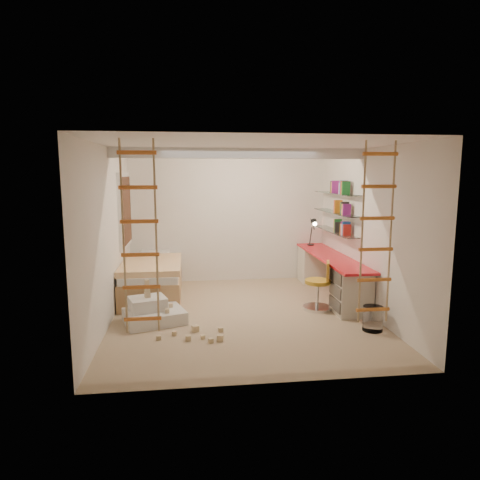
{
  "coord_description": "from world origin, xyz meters",
  "views": [
    {
      "loc": [
        -0.83,
        -6.44,
        2.21
      ],
      "look_at": [
        0.0,
        0.3,
        1.15
      ],
      "focal_mm": 32.0,
      "sensor_mm": 36.0,
      "label": 1
    }
  ],
  "objects": [
    {
      "name": "ceiling_beam",
      "position": [
        0.0,
        0.3,
        2.52
      ],
      "size": [
        4.0,
        0.18,
        0.16
      ],
      "primitive_type": "cube",
      "color": "white",
      "rests_on": "ceiling"
    },
    {
      "name": "task_lamp",
      "position": [
        1.67,
        1.82,
        1.14
      ],
      "size": [
        0.14,
        0.36,
        0.57
      ],
      "color": "black",
      "rests_on": "desk"
    },
    {
      "name": "bed",
      "position": [
        -1.48,
        1.23,
        0.33
      ],
      "size": [
        1.02,
        2.0,
        0.69
      ],
      "color": "#AD7F51",
      "rests_on": "floor"
    },
    {
      "name": "shelves",
      "position": [
        1.87,
        1.13,
        1.5
      ],
      "size": [
        0.25,
        1.8,
        0.71
      ],
      "color": "white",
      "rests_on": "wall_right"
    },
    {
      "name": "books",
      "position": [
        1.87,
        1.13,
        1.62
      ],
      "size": [
        0.14,
        0.58,
        0.92
      ],
      "color": "red",
      "rests_on": "shelves"
    },
    {
      "name": "desk",
      "position": [
        1.72,
        0.86,
        0.4
      ],
      "size": [
        0.56,
        2.8,
        0.75
      ],
      "color": "red",
      "rests_on": "floor"
    },
    {
      "name": "floor",
      "position": [
        0.0,
        0.0,
        0.0
      ],
      "size": [
        4.5,
        4.5,
        0.0
      ],
      "primitive_type": "plane",
      "color": "tan",
      "rests_on": "ground"
    },
    {
      "name": "toy_blocks",
      "position": [
        -1.01,
        -0.58,
        0.19
      ],
      "size": [
        1.26,
        1.07,
        0.65
      ],
      "color": "#CCB284",
      "rests_on": "floor"
    },
    {
      "name": "window_frame",
      "position": [
        -1.97,
        1.5,
        1.55
      ],
      "size": [
        0.06,
        1.15,
        1.35
      ],
      "primitive_type": "cube",
      "color": "white",
      "rests_on": "wall_left"
    },
    {
      "name": "rope_ladder_right",
      "position": [
        1.35,
        -1.75,
        1.52
      ],
      "size": [
        0.41,
        0.04,
        2.13
      ],
      "primitive_type": null,
      "color": "orange",
      "rests_on": "ceiling"
    },
    {
      "name": "swivel_chair",
      "position": [
        1.28,
        0.11,
        0.3
      ],
      "size": [
        0.6,
        0.6,
        0.8
      ],
      "color": "#BA9023",
      "rests_on": "floor"
    },
    {
      "name": "waste_bin",
      "position": [
        1.75,
        -0.91,
        0.18
      ],
      "size": [
        0.28,
        0.28,
        0.35
      ],
      "primitive_type": "cylinder",
      "color": "white",
      "rests_on": "floor"
    },
    {
      "name": "play_platform",
      "position": [
        -1.38,
        -0.18,
        0.15
      ],
      "size": [
        1.01,
        0.89,
        0.38
      ],
      "color": "silver",
      "rests_on": "floor"
    },
    {
      "name": "window_blind",
      "position": [
        -1.93,
        1.5,
        1.55
      ],
      "size": [
        0.02,
        1.0,
        1.2
      ],
      "primitive_type": "cube",
      "color": "#4C2D1E",
      "rests_on": "window_frame"
    },
    {
      "name": "rope_ladder_left",
      "position": [
        -1.35,
        -1.75,
        1.52
      ],
      "size": [
        0.41,
        0.04,
        2.13
      ],
      "primitive_type": null,
      "color": "orange",
      "rests_on": "ceiling"
    }
  ]
}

